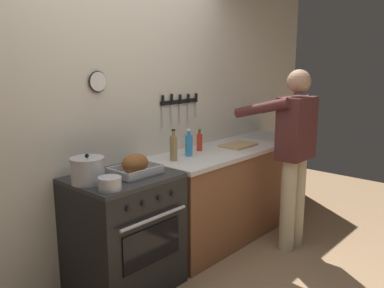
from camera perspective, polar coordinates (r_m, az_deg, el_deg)
The scene contains 11 objects.
wall_back at distance 3.37m, azimuth -11.03°, elevation 4.06°, with size 6.00×0.13×2.60m.
counter_block at distance 4.18m, azimuth 5.90°, elevation -6.20°, with size 2.03×0.65×0.90m.
stove at distance 3.19m, azimuth -9.55°, elevation -12.21°, with size 0.76×0.67×0.90m.
person_cook at distance 3.80m, azimuth 14.07°, elevation -0.57°, with size 0.51×0.63×1.66m.
roasting_pan at distance 3.03m, azimuth -8.00°, elevation -3.05°, with size 0.35×0.26×0.16m.
stock_pot at distance 2.89m, azimuth -14.48°, elevation -3.60°, with size 0.24×0.24×0.21m.
saucepan at distance 2.72m, azimuth -11.50°, elevation -5.49°, with size 0.15×0.15×0.09m.
cutting_board at distance 4.05m, azimuth 6.54°, elevation -0.14°, with size 0.36×0.24×0.02m, color tan.
bottle_vinegar at distance 3.43m, azimuth -2.62°, elevation -0.50°, with size 0.06×0.06×0.27m.
bottle_dish_soap at distance 3.59m, azimuth -0.45°, elevation -0.12°, with size 0.07×0.07×0.24m.
bottle_hot_sauce at distance 3.81m, azimuth 1.06°, elevation 0.32°, with size 0.05×0.05×0.21m.
Camera 1 is at (-2.03, -1.30, 1.74)m, focal length 37.87 mm.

